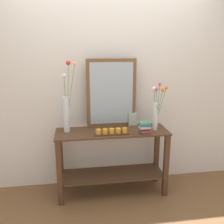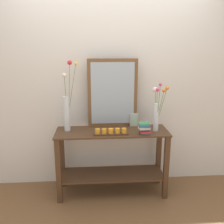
% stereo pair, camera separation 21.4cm
% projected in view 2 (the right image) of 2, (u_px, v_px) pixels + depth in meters
% --- Properties ---
extents(ground_plane, '(7.00, 6.00, 0.02)m').
position_uv_depth(ground_plane, '(112.00, 192.00, 3.12)').
color(ground_plane, brown).
extents(wall_back, '(6.40, 0.08, 2.70)m').
position_uv_depth(wall_back, '(110.00, 79.00, 3.10)').
color(wall_back, silver).
rests_on(wall_back, ground).
extents(console_table, '(1.30, 0.43, 0.79)m').
position_uv_depth(console_table, '(112.00, 155.00, 3.00)').
color(console_table, '#472D1C').
rests_on(console_table, ground).
extents(mirror_leaning, '(0.59, 0.03, 0.82)m').
position_uv_depth(mirror_leaning, '(113.00, 93.00, 2.99)').
color(mirror_leaning, brown).
rests_on(mirror_leaning, console_table).
extents(tall_vase_left, '(0.17, 0.21, 0.80)m').
position_uv_depth(tall_vase_left, '(67.00, 107.00, 2.87)').
color(tall_vase_left, silver).
rests_on(tall_vase_left, console_table).
extents(vase_right, '(0.16, 0.18, 0.57)m').
position_uv_depth(vase_right, '(157.00, 109.00, 2.87)').
color(vase_right, silver).
rests_on(vase_right, console_table).
extents(candle_tray, '(0.39, 0.09, 0.07)m').
position_uv_depth(candle_tray, '(111.00, 132.00, 2.80)').
color(candle_tray, '#472D1C').
rests_on(candle_tray, console_table).
extents(picture_frame_small, '(0.11, 0.01, 0.16)m').
position_uv_depth(picture_frame_small, '(134.00, 120.00, 3.06)').
color(picture_frame_small, '#B7B2AD').
rests_on(picture_frame_small, console_table).
extents(book_stack, '(0.14, 0.10, 0.13)m').
position_uv_depth(book_stack, '(144.00, 128.00, 2.79)').
color(book_stack, '#424247').
rests_on(book_stack, console_table).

